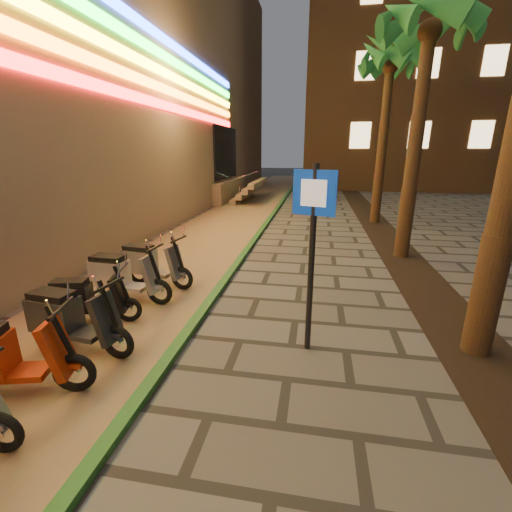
% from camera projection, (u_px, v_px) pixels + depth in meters
% --- Properties ---
extents(ground, '(120.00, 120.00, 0.00)m').
position_uv_depth(ground, '(209.00, 417.00, 3.94)').
color(ground, '#474442').
rests_on(ground, ground).
extents(parking_strip, '(3.40, 60.00, 0.01)m').
position_uv_depth(parking_strip, '(222.00, 227.00, 13.78)').
color(parking_strip, '#8C7251').
rests_on(parking_strip, ground).
extents(green_curb, '(0.18, 60.00, 0.10)m').
position_uv_depth(green_curb, '(263.00, 227.00, 13.49)').
color(green_curb, '#246126').
rests_on(green_curb, ground).
extents(planting_strip, '(1.20, 40.00, 0.02)m').
position_uv_depth(planting_strip, '(420.00, 281.00, 8.05)').
color(planting_strip, black).
rests_on(planting_strip, ground).
extents(apartment_block, '(18.00, 16.06, 25.00)m').
position_uv_depth(apartment_block, '(419.00, 33.00, 28.89)').
color(apartment_block, brown).
rests_on(apartment_block, ground).
extents(palm_c, '(2.97, 3.02, 6.91)m').
position_uv_depth(palm_c, '(430.00, 30.00, 8.25)').
color(palm_c, '#472D19').
rests_on(palm_c, ground).
extents(palm_d, '(2.97, 3.02, 7.16)m').
position_uv_depth(palm_d, '(390.00, 67.00, 12.89)').
color(palm_d, '#472D19').
rests_on(palm_d, ground).
extents(pedestrian_sign, '(0.59, 0.24, 2.78)m').
position_uv_depth(pedestrian_sign, '(312.00, 235.00, 4.79)').
color(pedestrian_sign, black).
rests_on(pedestrian_sign, ground).
extents(scooter_5, '(1.72, 0.83, 1.21)m').
position_uv_depth(scooter_5, '(2.00, 358.00, 4.15)').
color(scooter_5, black).
rests_on(scooter_5, ground).
extents(scooter_6, '(1.73, 0.66, 1.21)m').
position_uv_depth(scooter_6, '(70.00, 319.00, 5.12)').
color(scooter_6, black).
rests_on(scooter_6, ground).
extents(scooter_7, '(1.51, 0.72, 1.06)m').
position_uv_depth(scooter_7, '(86.00, 299.00, 5.97)').
color(scooter_7, black).
rests_on(scooter_7, ground).
extents(scooter_8, '(1.74, 0.61, 1.22)m').
position_uv_depth(scooter_8, '(121.00, 276.00, 6.86)').
color(scooter_8, black).
rests_on(scooter_8, ground).
extents(scooter_9, '(1.70, 0.69, 1.20)m').
position_uv_depth(scooter_9, '(150.00, 263.00, 7.65)').
color(scooter_9, black).
rests_on(scooter_9, ground).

